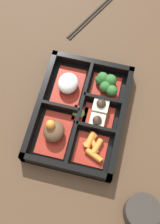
% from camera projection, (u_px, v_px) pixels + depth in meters
% --- Properties ---
extents(ground_plane, '(3.00, 3.00, 0.00)m').
position_uv_depth(ground_plane, '(80.00, 116.00, 0.82)').
color(ground_plane, '#4C3523').
extents(bento_base, '(0.31, 0.23, 0.01)m').
position_uv_depth(bento_base, '(80.00, 115.00, 0.81)').
color(bento_base, black).
rests_on(bento_base, ground_plane).
extents(bento_rim, '(0.31, 0.23, 0.04)m').
position_uv_depth(bento_rim, '(81.00, 113.00, 0.80)').
color(bento_rim, black).
rests_on(bento_rim, ground_plane).
extents(bowl_stew, '(0.12, 0.08, 0.06)m').
position_uv_depth(bowl_stew, '(54.00, 131.00, 0.77)').
color(bowl_stew, maroon).
rests_on(bowl_stew, bento_base).
extents(bowl_rice, '(0.12, 0.08, 0.04)m').
position_uv_depth(bowl_rice, '(68.00, 84.00, 0.82)').
color(bowl_rice, maroon).
rests_on(bowl_rice, bento_base).
extents(bowl_carrots, '(0.08, 0.08, 0.02)m').
position_uv_depth(bowl_carrots, '(92.00, 147.00, 0.77)').
color(bowl_carrots, maroon).
rests_on(bowl_carrots, bento_base).
extents(bowl_tofu, '(0.09, 0.08, 0.04)m').
position_uv_depth(bowl_tofu, '(99.00, 114.00, 0.79)').
color(bowl_tofu, maroon).
rests_on(bowl_tofu, bento_base).
extents(bowl_greens, '(0.07, 0.08, 0.04)m').
position_uv_depth(bowl_greens, '(106.00, 83.00, 0.82)').
color(bowl_greens, maroon).
rests_on(bowl_greens, bento_base).
extents(bowl_pickles, '(0.04, 0.04, 0.01)m').
position_uv_depth(bowl_pickles, '(79.00, 114.00, 0.80)').
color(bowl_pickles, maroon).
rests_on(bowl_pickles, bento_base).
extents(tea_cup, '(0.08, 0.08, 0.05)m').
position_uv_depth(tea_cup, '(142.00, 212.00, 0.70)').
color(tea_cup, '#2D2823').
rests_on(tea_cup, ground_plane).
extents(chopsticks, '(0.20, 0.11, 0.01)m').
position_uv_depth(chopsticks, '(92.00, 16.00, 0.94)').
color(chopsticks, black).
rests_on(chopsticks, ground_plane).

